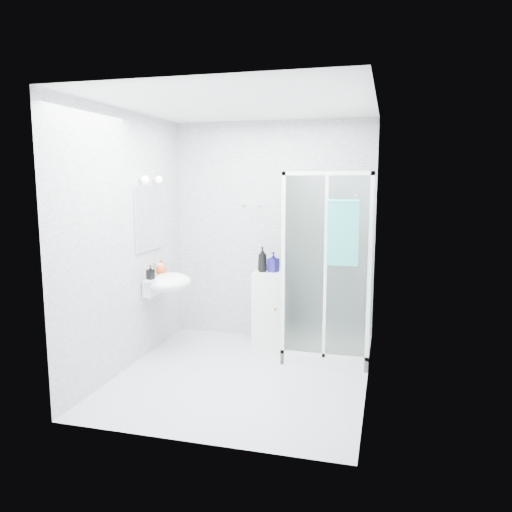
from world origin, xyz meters
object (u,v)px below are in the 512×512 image
(shampoo_bottle_b, at_px, (273,262))
(soap_dispenser_orange, at_px, (161,267))
(wall_basin, at_px, (167,283))
(hand_towel, at_px, (343,231))
(shampoo_bottle_a, at_px, (262,259))
(shower_enclosure, at_px, (321,316))
(storage_cabinet, at_px, (269,308))
(soap_dispenser_black, at_px, (150,272))

(shampoo_bottle_b, distance_m, soap_dispenser_orange, 1.28)
(wall_basin, xyz_separation_m, soap_dispenser_orange, (-0.12, 0.11, 0.15))
(wall_basin, xyz_separation_m, hand_towel, (1.91, -0.09, 0.63))
(wall_basin, relative_size, shampoo_bottle_a, 1.92)
(wall_basin, bearing_deg, shower_enclosure, 10.81)
(storage_cabinet, height_order, soap_dispenser_black, soap_dispenser_black)
(shower_enclosure, height_order, hand_towel, shower_enclosure)
(wall_basin, xyz_separation_m, shampoo_bottle_a, (0.93, 0.57, 0.21))
(wall_basin, bearing_deg, soap_dispenser_black, -123.19)
(wall_basin, height_order, storage_cabinet, wall_basin)
(soap_dispenser_black, bearing_deg, shampoo_bottle_a, 35.28)
(shampoo_bottle_b, height_order, soap_dispenser_black, shampoo_bottle_b)
(soap_dispenser_orange, xyz_separation_m, soap_dispenser_black, (0.01, -0.28, -0.01))
(shampoo_bottle_b, relative_size, soap_dispenser_black, 1.50)
(hand_towel, height_order, soap_dispenser_black, hand_towel)
(wall_basin, distance_m, storage_cabinet, 1.22)
(wall_basin, bearing_deg, shampoo_bottle_b, 29.58)
(shampoo_bottle_b, distance_m, soap_dispenser_black, 1.40)
(soap_dispenser_orange, bearing_deg, soap_dispenser_black, -87.71)
(wall_basin, distance_m, soap_dispenser_black, 0.25)
(storage_cabinet, relative_size, soap_dispenser_orange, 5.18)
(hand_towel, distance_m, shampoo_bottle_b, 1.18)
(shampoo_bottle_a, bearing_deg, storage_cabinet, 5.52)
(storage_cabinet, relative_size, soap_dispenser_black, 5.59)
(wall_basin, height_order, shampoo_bottle_a, shampoo_bottle_a)
(wall_basin, xyz_separation_m, shampoo_bottle_b, (1.06, 0.60, 0.18))
(shampoo_bottle_a, relative_size, soap_dispenser_orange, 1.75)
(shower_enclosure, bearing_deg, wall_basin, -169.19)
(shower_enclosure, xyz_separation_m, soap_dispenser_black, (-1.77, -0.49, 0.49))
(hand_towel, distance_m, shampoo_bottle_a, 1.24)
(soap_dispenser_orange, bearing_deg, storage_cabinet, 22.25)
(soap_dispenser_orange, relative_size, soap_dispenser_black, 1.08)
(wall_basin, relative_size, soap_dispenser_orange, 3.37)
(shower_enclosure, height_order, shampoo_bottle_a, shower_enclosure)
(shampoo_bottle_a, xyz_separation_m, soap_dispenser_black, (-1.05, -0.74, -0.07))
(storage_cabinet, distance_m, soap_dispenser_orange, 1.33)
(storage_cabinet, height_order, hand_towel, hand_towel)
(storage_cabinet, bearing_deg, shower_enclosure, -25.11)
(shower_enclosure, xyz_separation_m, soap_dispenser_orange, (-1.78, -0.21, 0.50))
(shower_enclosure, distance_m, storage_cabinet, 0.69)
(shower_enclosure, distance_m, shampoo_bottle_b, 0.85)
(shampoo_bottle_a, bearing_deg, soap_dispenser_black, -144.72)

